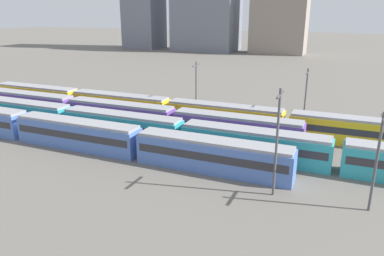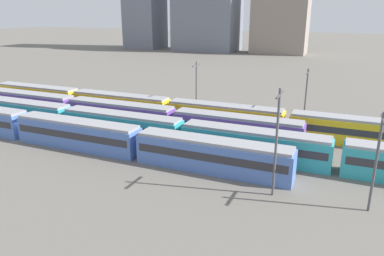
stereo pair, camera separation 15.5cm
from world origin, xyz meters
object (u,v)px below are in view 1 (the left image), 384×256
Objects in this scene: train_track_2 at (120,114)px; train_track_3 at (287,123)px; catenary_pole_3 at (196,88)px; train_track_0 at (78,134)px; catenary_pole_1 at (306,97)px; train_track_1 at (337,156)px; catenary_pole_0 at (377,157)px; catenary_pole_2 at (277,138)px.

train_track_2 is 25.40m from train_track_3.
train_track_3 is 16.09m from catenary_pole_3.
catenary_pole_1 reaches higher than train_track_0.
train_track_1 is 1.00× the size of train_track_3.
train_track_2 is at bearing -138.67° from catenary_pole_3.
catenary_pole_3 is (9.45, 8.31, 3.42)m from train_track_2.
train_track_0 is 29.08m from train_track_3.
train_track_1 is at bearing 111.84° from catenary_pole_0.
train_track_2 is at bearing 153.12° from catenary_pole_2.
catenary_pole_0 is 0.97× the size of catenary_pole_3.
catenary_pole_2 is at bearing -123.03° from train_track_1.
train_track_1 is (31.77, 5.20, 0.00)m from train_track_0.
catenary_pole_3 reaches higher than train_track_1.
catenary_pole_2 reaches higher than catenary_pole_0.
catenary_pole_3 is at bearing 128.28° from catenary_pole_2.
train_track_3 is (24.54, 15.60, 0.00)m from train_track_0.
catenary_pole_1 is 17.34m from catenary_pole_3.
train_track_2 is 0.50× the size of train_track_3.
catenary_pole_3 is (9.13, 18.71, 3.42)m from train_track_0.
catenary_pole_0 reaches higher than train_track_0.
train_track_3 is at bearing -121.56° from catenary_pole_1.
catenary_pole_2 is 1.12× the size of catenary_pole_3.
catenary_pole_0 is 33.53m from catenary_pole_3.
catenary_pole_3 is (-25.80, 21.41, 0.15)m from catenary_pole_0.
catenary_pole_2 reaches higher than train_track_1.
train_track_3 is 12.14× the size of catenary_pole_0.
catenary_pole_3 is at bearing 140.32° from catenary_pole_0.
catenary_pole_0 is 23.04m from catenary_pole_1.
catenary_pole_2 reaches higher than train_track_2.
catenary_pole_0 reaches higher than train_track_2.
train_track_0 is 5.89× the size of catenary_pole_1.
train_track_0 is at bearing -88.25° from train_track_2.
train_track_0 is 21.09m from catenary_pole_3.
train_track_1 is 12.14× the size of catenary_pole_0.
catenary_pole_3 is at bearing 41.33° from train_track_2.
train_track_3 is 19.23m from catenary_pole_2.
train_track_3 is 11.77× the size of catenary_pole_3.
catenary_pole_0 reaches higher than train_track_1.
train_track_2 is (-0.32, 10.40, 0.00)m from train_track_0.
catenary_pole_3 reaches higher than catenary_pole_1.
catenary_pole_1 is at bearing 58.44° from train_track_3.
train_track_1 is 9.12m from catenary_pole_0.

